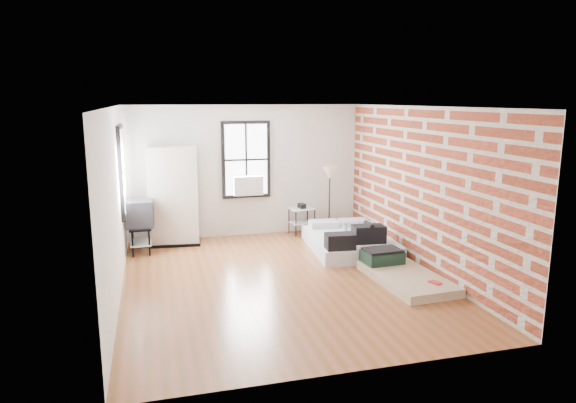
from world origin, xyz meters
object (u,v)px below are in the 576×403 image
object	(u,v)px
mattress_bare	(400,272)
side_table	(302,213)
tv_stand	(140,215)
mattress_main	(350,241)
floor_lamp	(330,177)
wardrobe	(174,196)

from	to	relation	value
mattress_bare	side_table	xyz separation A→B (m)	(-0.75, 3.19, 0.35)
side_table	tv_stand	size ratio (longest dim) A/B	0.67
mattress_main	side_table	size ratio (longest dim) A/B	3.17
side_table	mattress_bare	bearing A→B (deg)	-76.79
side_table	floor_lamp	distance (m)	1.01
tv_stand	wardrobe	bearing A→B (deg)	31.34
mattress_bare	side_table	world-z (taller)	side_table
mattress_main	side_table	bearing A→B (deg)	117.15
wardrobe	floor_lamp	bearing A→B (deg)	5.31
side_table	floor_lamp	world-z (taller)	floor_lamp
mattress_bare	floor_lamp	world-z (taller)	floor_lamp
mattress_main	wardrobe	world-z (taller)	wardrobe
mattress_main	tv_stand	xyz separation A→B (m)	(-3.96, 0.90, 0.56)
mattress_main	mattress_bare	size ratio (longest dim) A/B	1.19
wardrobe	side_table	distance (m)	2.78
side_table	floor_lamp	bearing A→B (deg)	-6.56
mattress_bare	wardrobe	size ratio (longest dim) A/B	0.91
mattress_bare	side_table	bearing A→B (deg)	99.92
wardrobe	tv_stand	size ratio (longest dim) A/B	1.95
mattress_bare	tv_stand	xyz separation A→B (m)	(-4.13, 2.70, 0.62)
side_table	tv_stand	bearing A→B (deg)	-171.82
wardrobe	tv_stand	xyz separation A→B (m)	(-0.66, -0.42, -0.26)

